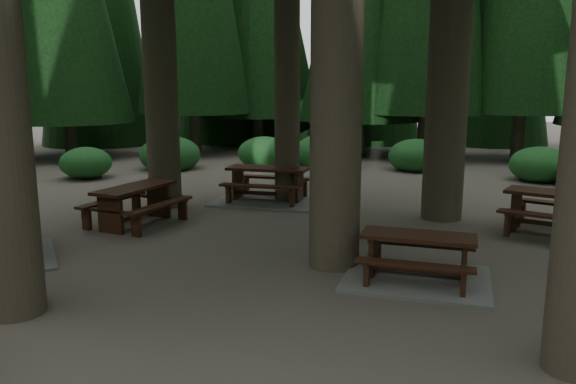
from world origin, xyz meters
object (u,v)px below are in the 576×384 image
(picnic_table_b, at_px, (136,199))
(picnic_table_d, at_px, (559,207))
(picnic_table_c, at_px, (268,189))
(picnic_table_a, at_px, (417,265))

(picnic_table_b, height_order, picnic_table_d, picnic_table_d)
(picnic_table_c, xyz_separation_m, picnic_table_d, (6.62, -1.38, 0.26))
(picnic_table_b, bearing_deg, picnic_table_d, -70.50)
(picnic_table_b, relative_size, picnic_table_c, 0.79)
(picnic_table_b, xyz_separation_m, picnic_table_c, (1.91, 3.14, -0.24))
(picnic_table_d, bearing_deg, picnic_table_b, -151.20)
(picnic_table_c, bearing_deg, picnic_table_a, -52.27)
(picnic_table_a, relative_size, picnic_table_d, 0.92)
(picnic_table_a, height_order, picnic_table_d, picnic_table_d)
(picnic_table_a, xyz_separation_m, picnic_table_b, (-6.05, 1.80, 0.31))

